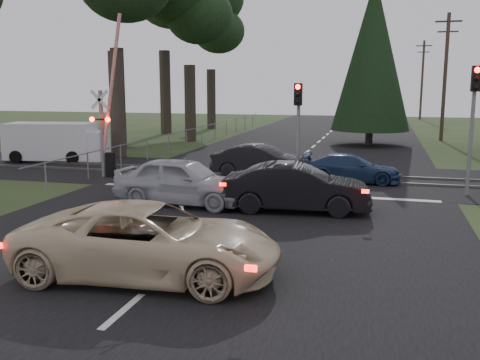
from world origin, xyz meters
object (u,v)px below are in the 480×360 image
(cream_coupe, at_px, (149,241))
(white_van, at_px, (58,142))
(utility_pole_mid, at_px, (445,75))
(utility_pole_far, at_px, (422,78))
(crossing_signal, at_px, (107,131))
(silver_car, at_px, (183,181))
(traffic_signal_center, at_px, (298,115))
(traffic_signal_right, at_px, (475,105))
(dark_hatchback, at_px, (297,188))
(blue_sedan, at_px, (352,168))
(dark_car_far, at_px, (261,161))

(cream_coupe, xyz_separation_m, white_van, (-11.96, 14.77, 0.25))
(utility_pole_mid, xyz_separation_m, cream_coupe, (-8.78, -31.20, -3.95))
(cream_coupe, bearing_deg, utility_pole_far, -13.62)
(crossing_signal, height_order, silver_car, crossing_signal)
(crossing_signal, bearing_deg, traffic_signal_center, 6.15)
(traffic_signal_right, height_order, dark_hatchback, traffic_signal_right)
(blue_sedan, bearing_deg, traffic_signal_center, 106.67)
(utility_pole_mid, xyz_separation_m, dark_hatchback, (-6.69, -24.49, -3.95))
(dark_hatchback, relative_size, dark_car_far, 1.09)
(utility_pole_far, xyz_separation_m, dark_hatchback, (-6.69, -49.49, -3.95))
(traffic_signal_right, relative_size, utility_pole_far, 0.52)
(dark_hatchback, xyz_separation_m, silver_car, (-3.92, 0.02, 0.03))
(cream_coupe, bearing_deg, traffic_signal_center, -10.90)
(utility_pole_mid, xyz_separation_m, silver_car, (-10.61, -24.47, -3.92))
(traffic_signal_right, distance_m, silver_car, 10.73)
(white_van, bearing_deg, crossing_signal, -47.45)
(dark_hatchback, bearing_deg, utility_pole_mid, -20.82)
(traffic_signal_right, height_order, utility_pole_mid, utility_pole_mid)
(dark_hatchback, xyz_separation_m, dark_car_far, (-2.56, 6.04, -0.06))
(dark_hatchback, bearing_deg, dark_car_far, 17.44)
(blue_sedan, height_order, dark_car_far, dark_car_far)
(traffic_signal_right, xyz_separation_m, cream_coupe, (-7.83, -10.68, -2.53))
(silver_car, bearing_deg, dark_car_far, -7.93)
(cream_coupe, bearing_deg, crossing_signal, 27.73)
(utility_pole_far, xyz_separation_m, white_van, (-20.75, -41.43, -3.69))
(traffic_signal_right, xyz_separation_m, dark_hatchback, (-5.74, -3.97, -2.54))
(traffic_signal_center, bearing_deg, white_van, 167.68)
(utility_pole_mid, distance_m, cream_coupe, 32.65)
(cream_coupe, relative_size, silver_car, 1.19)
(utility_pole_far, bearing_deg, cream_coupe, -98.88)
(traffic_signal_center, xyz_separation_m, dark_hatchback, (0.81, -5.17, -2.03))
(cream_coupe, distance_m, white_van, 19.01)
(crossing_signal, bearing_deg, dark_hatchback, -25.23)
(silver_car, distance_m, dark_car_far, 6.17)
(dark_car_far, bearing_deg, silver_car, 170.73)
(traffic_signal_center, bearing_deg, blue_sedan, 16.63)
(traffic_signal_right, distance_m, dark_hatchback, 7.43)
(utility_pole_far, bearing_deg, dark_car_far, -102.02)
(traffic_signal_center, height_order, utility_pole_far, utility_pole_far)
(dark_car_far, bearing_deg, white_van, 83.45)
(utility_pole_far, distance_m, blue_sedan, 44.18)
(traffic_signal_right, distance_m, utility_pole_far, 45.56)
(white_van, bearing_deg, cream_coupe, -61.17)
(utility_pole_far, relative_size, silver_car, 1.91)
(white_van, bearing_deg, dark_hatchback, -40.02)
(crossing_signal, height_order, dark_hatchback, crossing_signal)
(traffic_signal_right, bearing_deg, traffic_signal_center, 169.59)
(utility_pole_far, relative_size, white_van, 1.65)
(utility_pole_far, bearing_deg, utility_pole_mid, -90.00)
(utility_pole_far, bearing_deg, blue_sedan, -96.92)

